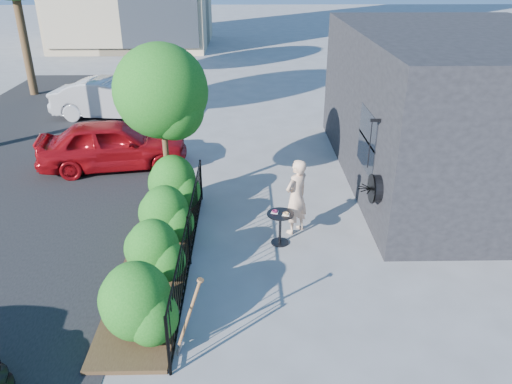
{
  "coord_description": "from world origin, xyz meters",
  "views": [
    {
      "loc": [
        -0.31,
        -8.64,
        5.73
      ],
      "look_at": [
        -0.14,
        0.89,
        1.2
      ],
      "focal_mm": 35.0,
      "sensor_mm": 36.0,
      "label": 1
    }
  ],
  "objects_px": {
    "car_red": "(113,144)",
    "cafe_table": "(280,223)",
    "shovel": "(188,320)",
    "woman": "(296,197)",
    "patio_tree": "(164,97)",
    "car_silver": "(113,99)"
  },
  "relations": [
    {
      "from": "woman",
      "to": "cafe_table",
      "type": "bearing_deg",
      "value": 10.48
    },
    {
      "from": "patio_tree",
      "to": "woman",
      "type": "distance_m",
      "value": 3.83
    },
    {
      "from": "patio_tree",
      "to": "car_silver",
      "type": "xyz_separation_m",
      "value": [
        -3.24,
        7.54,
        -2.01
      ]
    },
    {
      "from": "patio_tree",
      "to": "car_red",
      "type": "xyz_separation_m",
      "value": [
        -2.01,
        2.47,
        -2.04
      ]
    },
    {
      "from": "shovel",
      "to": "woman",
      "type": "bearing_deg",
      "value": 62.05
    },
    {
      "from": "cafe_table",
      "to": "woman",
      "type": "height_order",
      "value": "woman"
    },
    {
      "from": "car_silver",
      "to": "car_red",
      "type": "bearing_deg",
      "value": -159.11
    },
    {
      "from": "cafe_table",
      "to": "shovel",
      "type": "bearing_deg",
      "value": -116.48
    },
    {
      "from": "car_red",
      "to": "cafe_table",
      "type": "bearing_deg",
      "value": -143.63
    },
    {
      "from": "cafe_table",
      "to": "woman",
      "type": "xyz_separation_m",
      "value": [
        0.38,
        0.52,
        0.37
      ]
    },
    {
      "from": "car_red",
      "to": "car_silver",
      "type": "relative_size",
      "value": 0.94
    },
    {
      "from": "patio_tree",
      "to": "car_red",
      "type": "distance_m",
      "value": 3.78
    },
    {
      "from": "shovel",
      "to": "car_silver",
      "type": "height_order",
      "value": "car_silver"
    },
    {
      "from": "woman",
      "to": "car_silver",
      "type": "relative_size",
      "value": 0.39
    },
    {
      "from": "patio_tree",
      "to": "cafe_table",
      "type": "distance_m",
      "value": 3.98
    },
    {
      "from": "patio_tree",
      "to": "car_red",
      "type": "relative_size",
      "value": 0.93
    },
    {
      "from": "woman",
      "to": "car_red",
      "type": "bearing_deg",
      "value": -81.15
    },
    {
      "from": "car_red",
      "to": "car_silver",
      "type": "height_order",
      "value": "car_silver"
    },
    {
      "from": "car_silver",
      "to": "patio_tree",
      "type": "bearing_deg",
      "value": -149.51
    },
    {
      "from": "patio_tree",
      "to": "car_red",
      "type": "height_order",
      "value": "patio_tree"
    },
    {
      "from": "patio_tree",
      "to": "car_silver",
      "type": "bearing_deg",
      "value": 113.24
    },
    {
      "from": "cafe_table",
      "to": "car_silver",
      "type": "bearing_deg",
      "value": 121.63
    }
  ]
}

